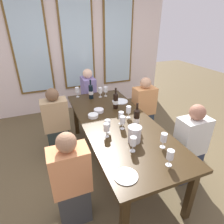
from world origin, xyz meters
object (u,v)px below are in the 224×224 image
object	(u,v)px
white_plate_0	(126,176)
white_plate_1	(120,101)
seated_person_1	(144,109)
wine_glass_3	(121,116)
wine_glass_6	(122,121)
wine_glass_2	(108,124)
seated_person_0	(57,124)
seated_person_3	(190,146)
tasting_bowl_1	(93,116)
wine_glass_5	(170,155)
wine_glass_9	(106,90)
wine_glass_7	(164,138)
wine_glass_8	(133,142)
wine_glass_10	(106,128)
wine_bottle_2	(116,101)
wine_glass_4	(100,91)
seated_person_4	(89,97)
wine_bottle_0	(91,91)
tasting_bowl_0	(99,111)
dining_table	(117,126)
wine_glass_1	(77,90)
wine_glass_0	(129,110)
wine_bottle_1	(137,118)
seated_person_2	(72,182)
metal_pitcher	(135,134)

from	to	relation	value
white_plate_0	white_plate_1	bearing A→B (deg)	68.07
seated_person_1	wine_glass_3	bearing A→B (deg)	-138.58
white_plate_0	wine_glass_6	xyz separation A→B (m)	(0.30, 0.74, 0.11)
wine_glass_2	seated_person_0	world-z (taller)	seated_person_0
wine_glass_6	seated_person_3	xyz separation A→B (m)	(0.77, -0.39, -0.33)
tasting_bowl_1	seated_person_1	world-z (taller)	seated_person_1
wine_glass_3	seated_person_1	bearing A→B (deg)	41.42
wine_glass_5	wine_glass_6	xyz separation A→B (m)	(-0.14, 0.76, -0.00)
wine_glass_9	seated_person_0	bearing A→B (deg)	-161.16
wine_glass_5	wine_glass_7	size ratio (longest dim) A/B	1.00
wine_glass_8	wine_glass_10	distance (m)	0.39
wine_bottle_2	wine_glass_4	bearing A→B (deg)	98.28
seated_person_1	seated_person_4	xyz separation A→B (m)	(-0.76, 0.93, 0.00)
wine_bottle_0	wine_glass_10	distance (m)	1.21
wine_bottle_0	tasting_bowl_0	bearing A→B (deg)	-94.05
dining_table	wine_glass_1	size ratio (longest dim) A/B	13.35
seated_person_1	wine_glass_0	bearing A→B (deg)	-137.08
wine_bottle_1	wine_glass_9	bearing A→B (deg)	89.98
wine_glass_8	seated_person_0	distance (m)	1.45
wine_glass_7	wine_glass_8	distance (m)	0.34
white_plate_0	seated_person_3	size ratio (longest dim) A/B	0.20
tasting_bowl_0	seated_person_2	size ratio (longest dim) A/B	0.13
wine_glass_2	wine_glass_8	bearing A→B (deg)	-74.67
wine_glass_5	wine_glass_1	bearing A→B (deg)	102.18
wine_glass_3	wine_glass_10	size ratio (longest dim) A/B	1.00
wine_glass_6	wine_glass_0	bearing A→B (deg)	50.14
wine_glass_1	metal_pitcher	bearing A→B (deg)	-78.61
wine_glass_4	wine_glass_2	bearing A→B (deg)	-103.83
wine_glass_3	seated_person_1	size ratio (longest dim) A/B	0.16
wine_bottle_1	seated_person_3	world-z (taller)	seated_person_3
dining_table	wine_bottle_0	size ratio (longest dim) A/B	6.96
wine_glass_8	wine_glass_9	xyz separation A→B (m)	(0.26, 1.56, -0.00)
wine_bottle_2	dining_table	bearing A→B (deg)	-108.94
seated_person_0	wine_glass_4	bearing A→B (deg)	20.39
wine_glass_9	wine_glass_0	bearing A→B (deg)	-88.53
wine_glass_0	metal_pitcher	bearing A→B (deg)	-108.70
wine_bottle_1	seated_person_1	bearing A→B (deg)	53.51
wine_bottle_2	wine_glass_7	world-z (taller)	wine_bottle_2
tasting_bowl_0	wine_glass_4	bearing A→B (deg)	69.43
wine_glass_0	wine_glass_10	bearing A→B (deg)	-143.49
wine_glass_6	wine_glass_5	bearing A→B (deg)	-79.44
white_plate_0	wine_glass_0	world-z (taller)	wine_glass_0
wine_bottle_1	seated_person_2	world-z (taller)	seated_person_2
dining_table	wine_bottle_1	size ratio (longest dim) A/B	6.87
seated_person_0	wine_bottle_2	bearing A→B (deg)	-13.72
wine_bottle_2	wine_glass_0	bearing A→B (deg)	-81.61
tasting_bowl_0	wine_glass_7	bearing A→B (deg)	-70.24
seated_person_1	white_plate_1	bearing A→B (deg)	177.09
wine_glass_8	wine_glass_10	size ratio (longest dim) A/B	1.00
tasting_bowl_1	wine_glass_7	distance (m)	1.07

